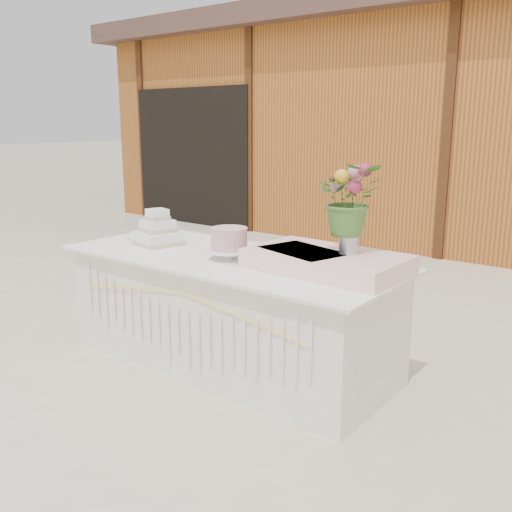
{
  "coord_description": "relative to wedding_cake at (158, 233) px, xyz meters",
  "views": [
    {
      "loc": [
        2.45,
        -2.85,
        1.66
      ],
      "look_at": [
        0.0,
        0.3,
        0.72
      ],
      "focal_mm": 40.0,
      "sensor_mm": 36.0,
      "label": 1
    }
  ],
  "objects": [
    {
      "name": "bouquet",
      "position": [
        1.52,
        0.14,
        0.41
      ],
      "size": [
        0.51,
        0.49,
        0.44
      ],
      "primitive_type": "imported",
      "rotation": [
        0.0,
        0.0,
        0.55
      ],
      "color": "#426B2A",
      "rests_on": "flower_vase"
    },
    {
      "name": "ground",
      "position": [
        0.68,
        0.02,
        -0.86
      ],
      "size": [
        80.0,
        80.0,
        0.0
      ],
      "primitive_type": "plane",
      "color": "beige",
      "rests_on": "ground"
    },
    {
      "name": "cake_table",
      "position": [
        0.68,
        0.01,
        -0.47
      ],
      "size": [
        2.4,
        1.0,
        0.77
      ],
      "color": "silver",
      "rests_on": "ground"
    },
    {
      "name": "flower_vase",
      "position": [
        1.52,
        0.14,
        0.11
      ],
      "size": [
        0.12,
        0.12,
        0.16
      ],
      "primitive_type": "cylinder",
      "color": "#B5B5BA",
      "rests_on": "satin_runner"
    },
    {
      "name": "barn",
      "position": [
        0.66,
        6.01,
        0.82
      ],
      "size": [
        12.6,
        4.6,
        3.3
      ],
      "color": "#9A5E20",
      "rests_on": "ground"
    },
    {
      "name": "pink_cake_stand",
      "position": [
        0.75,
        -0.07,
        0.03
      ],
      "size": [
        0.31,
        0.31,
        0.22
      ],
      "color": "white",
      "rests_on": "cake_table"
    },
    {
      "name": "loose_flowers",
      "position": [
        -0.33,
        0.11,
        -0.08
      ],
      "size": [
        0.23,
        0.37,
        0.02
      ],
      "primitive_type": null,
      "rotation": [
        0.0,
        0.0,
        -0.27
      ],
      "color": "pink",
      "rests_on": "cake_table"
    },
    {
      "name": "satin_runner",
      "position": [
        1.39,
        0.1,
        -0.03
      ],
      "size": [
        0.97,
        0.58,
        0.12
      ],
      "primitive_type": "cube",
      "rotation": [
        0.0,
        0.0,
        -0.03
      ],
      "color": "#FFCDCD",
      "rests_on": "cake_table"
    },
    {
      "name": "wedding_cake",
      "position": [
        0.0,
        0.0,
        0.0
      ],
      "size": [
        0.36,
        0.36,
        0.27
      ],
      "rotation": [
        0.0,
        0.0,
        -0.26
      ],
      "color": "white",
      "rests_on": "cake_table"
    }
  ]
}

